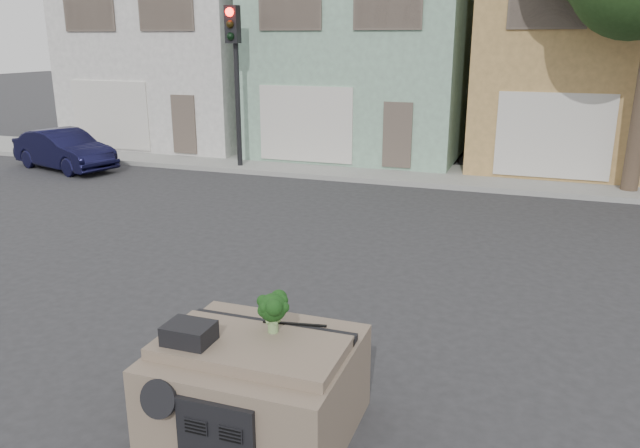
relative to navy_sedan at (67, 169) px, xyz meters
The scene contains 11 objects.
ground_plane 14.19m from the navy_sedan, 33.18° to the right, with size 120.00×120.00×0.00m, color #303033.
sidewalk 12.19m from the navy_sedan, 12.96° to the left, with size 40.00×3.00×0.15m, color gray.
townhouse_white 7.77m from the navy_sedan, 82.58° to the left, with size 7.20×8.20×7.55m, color silver.
townhouse_mint 11.39m from the navy_sedan, 38.79° to the left, with size 7.20×8.20×7.55m, color #85AC93.
townhouse_tan 17.65m from the navy_sedan, 22.98° to the left, with size 7.20×8.20×7.55m, color tan.
navy_sedan is the anchor object (origin of this frame).
traffic_signal 6.20m from the navy_sedan, 17.86° to the left, with size 0.40×0.40×5.10m, color black.
car_dashboard 16.04m from the navy_sedan, 42.19° to the right, with size 2.00×1.80×1.12m, color #756352.
instrument_hump 15.90m from the navy_sedan, 44.54° to the right, with size 0.48×0.38×0.20m, color black.
wiper_arm 16.03m from the navy_sedan, 40.51° to the right, with size 0.70×0.03×0.02m, color black.
broccoli 16.09m from the navy_sedan, 41.50° to the right, with size 0.36×0.36×0.44m, color black.
Camera 1 is at (2.58, -8.31, 4.08)m, focal length 35.00 mm.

